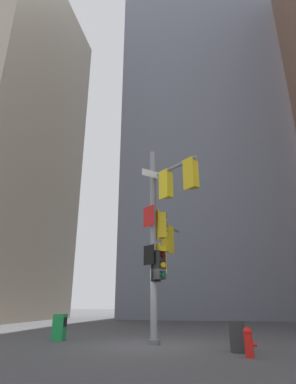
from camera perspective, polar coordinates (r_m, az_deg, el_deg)
name	(u,v)px	position (r m, az deg, el deg)	size (l,w,h in m)	color
ground	(154,345)	(11.63, 1.11, -26.70)	(120.00, 120.00, 0.00)	#474749
building_mid_block	(202,124)	(41.22, 10.09, 12.43)	(16.86, 16.86, 46.51)	slate
signal_pole_assembly	(163,230)	(11.73, 2.74, -7.03)	(2.27, 4.00, 7.34)	gray
fire_hydrant	(249,341)	(9.36, 18.31, -25.03)	(0.33, 0.23, 0.74)	red
newspaper_box	(59,327)	(13.25, -16.25, -23.12)	(0.45, 0.36, 0.94)	#198C3F
trash_bin	(237,336)	(10.22, 16.34, -24.50)	(0.45, 0.45, 0.85)	#2D2D2D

